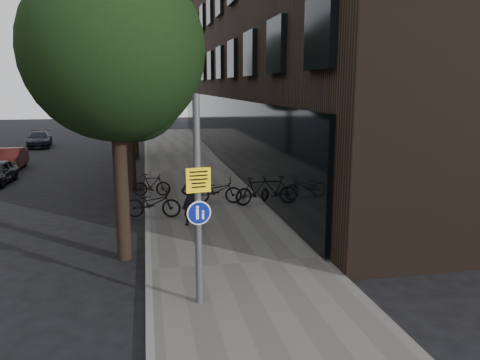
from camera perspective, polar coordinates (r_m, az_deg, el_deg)
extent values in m
plane|color=black|center=(8.91, 2.83, -18.62)|extent=(120.00, 120.00, 0.00)
cube|color=#5D5A56|center=(18.15, -4.14, -2.62)|extent=(4.50, 60.00, 0.12)
cube|color=slate|center=(18.01, -11.26, -2.90)|extent=(0.15, 60.00, 0.13)
cube|color=black|center=(31.58, 8.54, 19.60)|extent=(12.00, 40.00, 18.00)
cylinder|color=black|center=(12.32, -14.19, -2.33)|extent=(0.36, 0.36, 3.20)
sphere|color=black|center=(12.02, -15.08, 15.07)|extent=(4.40, 4.40, 4.40)
sphere|color=black|center=(12.77, -12.81, 10.45)|extent=(2.64, 2.64, 2.64)
cylinder|color=black|center=(20.68, -13.14, 3.20)|extent=(0.36, 0.36, 3.20)
sphere|color=black|center=(20.50, -13.62, 13.49)|extent=(5.00, 5.00, 5.00)
sphere|color=black|center=(21.27, -12.32, 10.76)|extent=(3.00, 3.00, 3.00)
cylinder|color=black|center=(29.61, -12.67, 5.63)|extent=(0.36, 0.36, 3.20)
sphere|color=black|center=(29.49, -12.99, 12.80)|extent=(5.00, 5.00, 5.00)
sphere|color=black|center=(30.27, -12.10, 10.90)|extent=(3.00, 3.00, 3.00)
cylinder|color=#595B5E|center=(9.18, -5.16, -2.78)|extent=(0.14, 0.14, 4.19)
cube|color=yellow|center=(9.07, -5.22, 0.07)|extent=(0.48, 0.09, 0.48)
cylinder|color=navy|center=(9.22, -5.14, -3.90)|extent=(0.43, 0.07, 0.43)
cylinder|color=white|center=(9.22, -5.14, -3.90)|extent=(0.48, 0.08, 0.48)
imported|color=black|center=(14.77, -6.04, -2.26)|extent=(0.72, 0.58, 1.71)
imported|color=black|center=(17.53, -2.80, -1.27)|extent=(1.94, 1.02, 0.97)
imported|color=black|center=(17.34, 2.01, -1.29)|extent=(1.80, 0.91, 1.04)
imported|color=black|center=(15.90, -10.58, -2.77)|extent=(1.96, 1.03, 0.98)
imported|color=black|center=(18.96, -10.74, -0.60)|extent=(1.54, 0.61, 0.90)
imported|color=#5A1D19|center=(27.94, -26.27, 2.27)|extent=(1.26, 3.50, 1.15)
imported|color=black|center=(37.65, -23.24, 4.59)|extent=(2.06, 4.06, 1.13)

